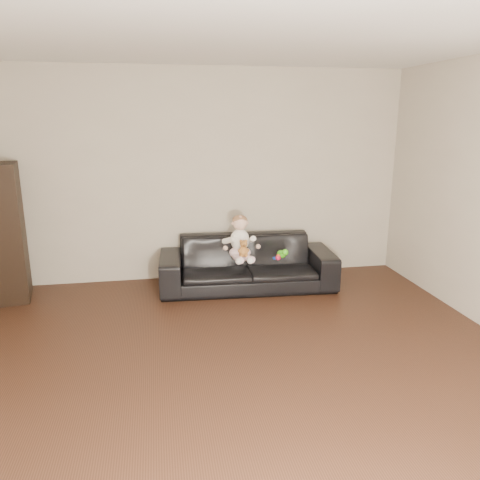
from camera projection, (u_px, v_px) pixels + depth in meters
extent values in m
plane|color=#382014|center=(249.00, 393.00, 3.51)|extent=(5.50, 5.50, 0.00)
plane|color=#B2A996|center=(251.00, 17.00, 2.85)|extent=(5.50, 5.50, 0.00)
plane|color=#B2A996|center=(206.00, 176.00, 5.80)|extent=(5.00, 0.00, 5.00)
imported|color=black|center=(247.00, 263.00, 5.65)|extent=(2.12, 0.92, 0.61)
cube|color=black|center=(5.00, 233.00, 5.16)|extent=(0.47, 0.59, 1.54)
cube|color=silver|center=(3.00, 202.00, 5.07)|extent=(0.22, 0.28, 0.28)
ellipsoid|color=white|center=(240.00, 252.00, 5.49)|extent=(0.31, 0.29, 0.14)
ellipsoid|color=white|center=(240.00, 240.00, 5.47)|extent=(0.26, 0.24, 0.27)
sphere|color=beige|center=(240.00, 223.00, 5.40)|extent=(0.22, 0.22, 0.17)
ellipsoid|color=#8C603F|center=(240.00, 220.00, 5.40)|extent=(0.22, 0.22, 0.12)
cylinder|color=white|center=(238.00, 258.00, 5.33)|extent=(0.13, 0.23, 0.08)
cylinder|color=white|center=(247.00, 258.00, 5.35)|extent=(0.13, 0.23, 0.08)
sphere|color=white|center=(239.00, 261.00, 5.22)|extent=(0.09, 0.09, 0.07)
sphere|color=white|center=(250.00, 261.00, 5.24)|extent=(0.09, 0.09, 0.07)
cylinder|color=white|center=(229.00, 240.00, 5.38)|extent=(0.11, 0.19, 0.12)
cylinder|color=white|center=(252.00, 239.00, 5.43)|extent=(0.11, 0.19, 0.12)
ellipsoid|color=#A4692E|center=(243.00, 251.00, 5.32)|extent=(0.14, 0.13, 0.12)
sphere|color=#A4692E|center=(244.00, 244.00, 5.28)|extent=(0.11, 0.11, 0.08)
sphere|color=#A4692E|center=(241.00, 241.00, 5.28)|extent=(0.04, 0.04, 0.03)
sphere|color=#A4692E|center=(246.00, 241.00, 5.29)|extent=(0.04, 0.04, 0.03)
sphere|color=#593819|center=(244.00, 245.00, 5.25)|extent=(0.04, 0.04, 0.03)
ellipsoid|color=#45CF18|center=(282.00, 254.00, 5.51)|extent=(0.15, 0.17, 0.09)
sphere|color=#D71943|center=(278.00, 258.00, 5.41)|extent=(0.07, 0.07, 0.06)
cylinder|color=blue|center=(276.00, 258.00, 5.48)|extent=(0.12, 0.12, 0.01)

